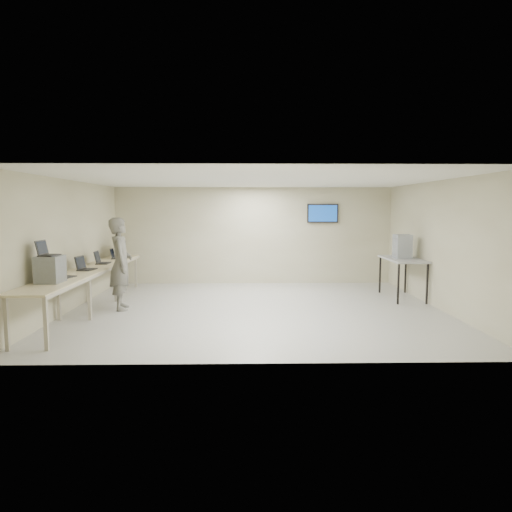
{
  "coord_description": "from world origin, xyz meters",
  "views": [
    {
      "loc": [
        -0.2,
        -9.78,
        2.2
      ],
      "look_at": [
        0.0,
        0.2,
        1.15
      ],
      "focal_mm": 32.0,
      "sensor_mm": 36.0,
      "label": 1
    }
  ],
  "objects_px": {
    "workbench": "(90,272)",
    "soldier": "(121,264)",
    "equipment_box": "(50,269)",
    "side_table": "(403,261)"
  },
  "relations": [
    {
      "from": "equipment_box",
      "to": "side_table",
      "type": "height_order",
      "value": "equipment_box"
    },
    {
      "from": "equipment_box",
      "to": "side_table",
      "type": "distance_m",
      "value": 7.84
    },
    {
      "from": "workbench",
      "to": "soldier",
      "type": "relative_size",
      "value": 3.0
    },
    {
      "from": "equipment_box",
      "to": "soldier",
      "type": "distance_m",
      "value": 2.01
    },
    {
      "from": "soldier",
      "to": "side_table",
      "type": "height_order",
      "value": "soldier"
    },
    {
      "from": "workbench",
      "to": "side_table",
      "type": "bearing_deg",
      "value": 9.3
    },
    {
      "from": "workbench",
      "to": "soldier",
      "type": "distance_m",
      "value": 0.68
    },
    {
      "from": "soldier",
      "to": "equipment_box",
      "type": "bearing_deg",
      "value": 145.94
    },
    {
      "from": "workbench",
      "to": "side_table",
      "type": "height_order",
      "value": "side_table"
    },
    {
      "from": "equipment_box",
      "to": "workbench",
      "type": "bearing_deg",
      "value": 89.3
    }
  ]
}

